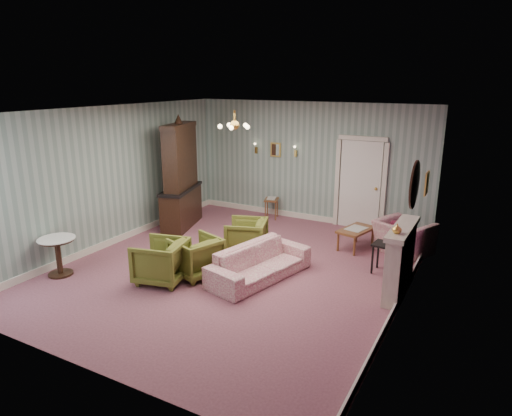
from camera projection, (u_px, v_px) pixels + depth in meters
The scene contains 27 objects.
floor at pixel (236, 268), 8.49m from camera, with size 7.00×7.00×0.00m, color #955668.
ceiling at pixel (234, 110), 7.69m from camera, with size 7.00×7.00×0.00m, color white.
wall_back at pixel (309, 162), 11.05m from camera, with size 6.00×6.00×0.00m, color gray.
wall_front at pixel (77, 259), 5.13m from camera, with size 6.00×6.00×0.00m, color gray.
wall_left at pixel (112, 177), 9.46m from camera, with size 7.00×7.00×0.00m, color gray.
wall_right at pixel (409, 216), 6.72m from camera, with size 7.00×7.00×0.00m, color gray.
wall_right_floral at pixel (408, 216), 6.72m from camera, with size 7.00×7.00×0.00m, color #BE5F94.
door at pixel (360, 183), 10.52m from camera, with size 1.12×0.12×2.16m, color white, non-canonical shape.
olive_chair_a at pixel (161, 259), 7.84m from camera, with size 0.80×0.75×0.83m, color olive.
olive_chair_b at pixel (196, 255), 8.09m from camera, with size 0.77×0.72×0.79m, color olive.
olive_chair_c at pixel (246, 235), 9.10m from camera, with size 0.76×0.72×0.79m, color olive.
sofa_chintz at pixel (260, 257), 7.97m from camera, with size 2.01×0.59×0.79m, color #A84364.
wingback_chair at pixel (404, 232), 9.14m from camera, with size 1.02×0.66×0.89m, color #A84364.
dresser at pixel (180, 173), 10.57m from camera, with size 0.54×1.55×2.59m, color black, non-canonical shape.
fireplace at pixel (400, 260), 7.36m from camera, with size 0.30×1.40×1.16m, color beige, non-canonical shape.
mantel_vase at pixel (397, 229), 6.85m from camera, with size 0.15×0.15×0.15m, color gold.
oval_mirror at pixel (414, 185), 6.96m from camera, with size 0.04×0.76×0.84m, color white, non-canonical shape.
framed_print at pixel (427, 183), 8.17m from camera, with size 0.04×0.34×0.42m, color gold, non-canonical shape.
coffee_table at pixel (356, 239), 9.41m from camera, with size 0.48×0.86×0.44m, color brown, non-canonical shape.
side_table_black at pixel (383, 258), 8.22m from camera, with size 0.38×0.38×0.57m, color black, non-canonical shape.
pedestal_table at pixel (59, 256), 8.11m from camera, with size 0.65×0.65×0.71m, color black, non-canonical shape.
nesting_table at pixel (271, 208), 11.46m from camera, with size 0.33×0.42×0.55m, color brown, non-canonical shape.
gilt_mirror_back at pixel (275, 150), 11.36m from camera, with size 0.28×0.06×0.36m, color gold, non-canonical shape.
sconce_left at pixel (256, 148), 11.59m from camera, with size 0.16×0.12×0.30m, color gold, non-canonical shape.
sconce_right at pixel (295, 151), 11.09m from camera, with size 0.16×0.12×0.30m, color gold, non-canonical shape.
chandelier at pixel (235, 126), 7.76m from camera, with size 0.56×0.56×0.36m, color gold, non-canonical shape.
burgundy_cushion at pixel (400, 232), 9.03m from camera, with size 0.38×0.10×0.38m, color maroon.
Camera 1 is at (4.05, -6.73, 3.42)m, focal length 31.85 mm.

